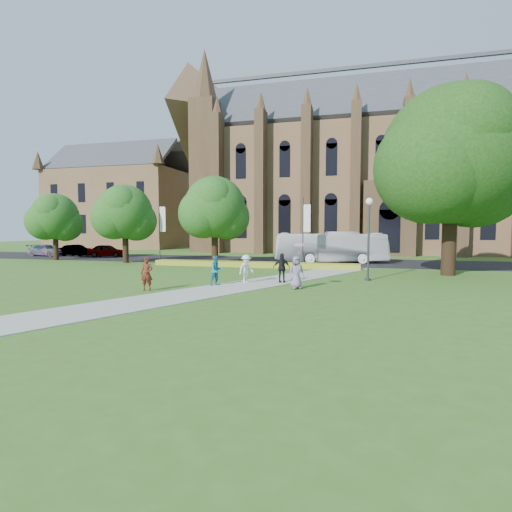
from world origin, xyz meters
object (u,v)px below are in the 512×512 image
(large_tree, at_px, (452,156))
(tour_coach, at_px, (330,247))
(streetlamp, at_px, (369,229))
(car_0, at_px, (107,251))
(car_2, at_px, (47,250))
(pedestrian_0, at_px, (147,274))
(car_1, at_px, (76,250))

(large_tree, height_order, tour_coach, large_tree)
(large_tree, bearing_deg, streetlamp, -140.71)
(streetlamp, xyz_separation_m, tour_coach, (-3.41, 12.57, -1.78))
(streetlamp, distance_m, car_0, 32.10)
(tour_coach, relative_size, car_2, 2.31)
(car_0, bearing_deg, streetlamp, -126.66)
(tour_coach, bearing_deg, pedestrian_0, 144.69)
(tour_coach, xyz_separation_m, car_1, (-29.84, 1.10, -0.82))
(car_1, distance_m, car_2, 3.79)
(pedestrian_0, bearing_deg, large_tree, 23.99)
(tour_coach, xyz_separation_m, pedestrian_0, (-7.95, -20.04, -0.60))
(tour_coach, height_order, car_2, tour_coach)
(tour_coach, xyz_separation_m, car_2, (-33.59, 0.53, -0.82))
(car_0, xyz_separation_m, car_1, (-4.27, 0.09, -0.05))
(tour_coach, height_order, car_0, tour_coach)
(tour_coach, bearing_deg, car_1, 74.22)
(car_2, bearing_deg, car_1, -77.29)
(large_tree, relative_size, car_2, 2.84)
(car_1, bearing_deg, tour_coach, -86.79)
(large_tree, relative_size, car_1, 3.21)
(large_tree, xyz_separation_m, car_1, (-38.74, 9.17, -7.67))
(car_2, bearing_deg, large_tree, -97.35)
(car_1, xyz_separation_m, pedestrian_0, (21.89, -21.14, 0.22))
(car_0, xyz_separation_m, car_2, (-8.02, -0.48, -0.05))
(tour_coach, distance_m, car_2, 33.60)
(streetlamp, distance_m, pedestrian_0, 13.80)
(car_0, bearing_deg, car_1, 77.27)
(car_1, bearing_deg, large_tree, -98.00)
(pedestrian_0, bearing_deg, car_1, 124.62)
(streetlamp, bearing_deg, large_tree, 39.29)
(streetlamp, distance_m, large_tree, 8.73)
(streetlamp, distance_m, tour_coach, 13.15)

